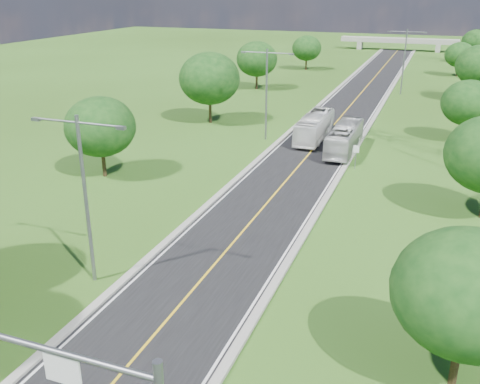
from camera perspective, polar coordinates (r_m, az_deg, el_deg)
name	(u,v)px	position (r m, az deg, el deg)	size (l,w,h in m)	color
ground	(342,115)	(73.83, 10.87, 8.05)	(260.00, 260.00, 0.00)	#2B4814
road	(350,106)	(79.61, 11.66, 8.96)	(8.00, 150.00, 0.06)	black
curb_left	(321,103)	(80.34, 8.64, 9.33)	(0.50, 150.00, 0.22)	gray
curb_right	(380,108)	(79.07, 14.73, 8.68)	(0.50, 150.00, 0.22)	gray
speed_limit_sign	(356,153)	(51.61, 12.26, 4.08)	(0.55, 0.09, 2.40)	slate
overpass	(399,41)	(152.10, 16.56, 15.18)	(30.00, 3.00, 3.20)	gray
streetlight_near_left	(84,187)	(30.96, -16.27, 0.55)	(5.90, 0.25, 10.00)	slate
streetlight_mid_left	(266,87)	(59.70, 2.84, 11.14)	(5.90, 0.25, 10.00)	slate
streetlight_far_right	(405,56)	(89.80, 17.14, 13.68)	(5.90, 0.25, 10.00)	slate
tree_lb	(100,127)	(49.36, -14.68, 6.76)	(6.30, 6.30, 7.33)	black
tree_lc	(210,78)	(67.52, -3.27, 12.00)	(7.56, 7.56, 8.79)	black
tree_ld	(257,59)	(90.49, 1.81, 14.00)	(6.72, 6.72, 7.82)	black
tree_le	(307,48)	(112.78, 7.14, 14.98)	(5.88, 5.88, 6.84)	black
tree_ra	(468,293)	(24.18, 23.13, -9.87)	(6.30, 6.30, 7.33)	black
tree_rc	(469,103)	(64.22, 23.22, 8.72)	(5.88, 5.88, 6.84)	black
tree_re	(460,55)	(111.71, 22.39, 13.38)	(5.46, 5.46, 6.35)	black
tree_rf	(476,42)	(131.66, 23.91, 14.42)	(6.30, 6.30, 7.33)	black
bus_outbound	(344,138)	(56.84, 11.08, 5.63)	(2.40, 10.25, 2.86)	beige
bus_inbound	(315,127)	(60.98, 7.97, 6.90)	(2.43, 10.38, 2.89)	white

